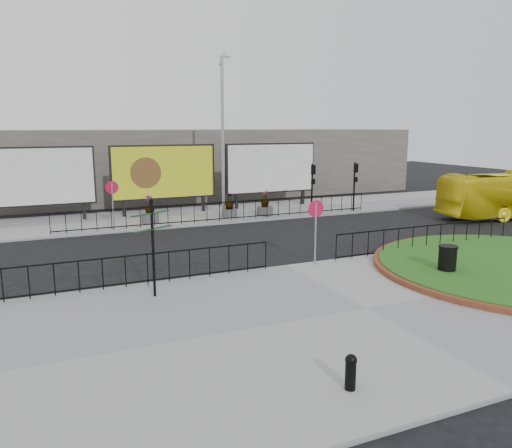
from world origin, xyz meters
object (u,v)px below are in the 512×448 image
lamp_post (223,134)px  litter_bin (447,261)px  billboard_mid (164,172)px  planter_c (265,206)px  bollard (351,370)px  planter_a (150,213)px  fingerpost_sign (153,238)px  planter_b (229,207)px

lamp_post → litter_bin: (2.99, -14.50, -4.16)m
billboard_mid → planter_c: bearing=-28.9°
lamp_post → planter_c: size_ratio=6.23×
bollard → planter_a: 19.08m
fingerpost_sign → lamp_post: bearing=36.4°
lamp_post → bollard: lamp_post is taller
planter_a → planter_b: size_ratio=1.03×
lamp_post → planter_c: bearing=-22.4°
billboard_mid → planter_a: 3.46m
lamp_post → planter_a: size_ratio=6.25×
bollard → litter_bin: size_ratio=0.69×
billboard_mid → planter_a: (-1.44, -2.49, -1.93)m
planter_a → planter_c: planter_c is taller
billboard_mid → planter_a: billboard_mid is taller
planter_c → planter_a: bearing=176.6°
billboard_mid → bollard: 21.73m
fingerpost_sign → litter_bin: 10.11m
planter_b → billboard_mid: bearing=141.1°
lamp_post → litter_bin: bearing=-78.3°
planter_a → fingerpost_sign: bearing=-101.3°
lamp_post → planter_a: bearing=-173.3°
lamp_post → planter_b: bearing=-75.7°
billboard_mid → litter_bin: bearing=-70.0°
billboard_mid → lamp_post: 4.23m
lamp_post → bollard: 20.57m
lamp_post → fingerpost_sign: 14.53m
billboard_mid → bollard: bearing=-93.9°
bollard → planter_c: planter_c is taller
litter_bin → bollard: bearing=-145.7°
fingerpost_sign → litter_bin: fingerpost_sign is taller
fingerpost_sign → planter_a: bearing=53.8°
bollard → planter_c: size_ratio=0.50×
bollard → planter_b: 19.59m
lamp_post → bollard: (-4.50, -19.60, -4.30)m
billboard_mid → planter_b: bearing=-38.9°
billboard_mid → planter_a: bearing=-120.0°
lamp_post → billboard_mid: bearing=146.7°
planter_c → planter_b: bearing=170.5°
lamp_post → planter_c: (2.24, -0.92, -4.17)m
billboard_mid → fingerpost_sign: bearing=-104.8°
planter_a → planter_b: 4.59m
bollard → lamp_post: bearing=77.1°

